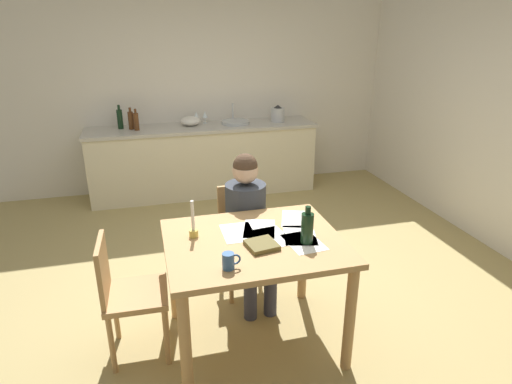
% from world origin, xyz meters
% --- Properties ---
extents(ground_plane, '(5.20, 5.20, 0.04)m').
position_xyz_m(ground_plane, '(0.00, 0.00, -0.02)').
color(ground_plane, tan).
extents(wall_back, '(5.20, 0.12, 2.60)m').
position_xyz_m(wall_back, '(0.00, 2.60, 1.30)').
color(wall_back, silver).
rests_on(wall_back, ground).
extents(kitchen_counter, '(2.90, 0.64, 0.90)m').
position_xyz_m(kitchen_counter, '(0.00, 2.24, 0.45)').
color(kitchen_counter, beige).
rests_on(kitchen_counter, ground).
extents(dining_table, '(1.15, 0.94, 0.80)m').
position_xyz_m(dining_table, '(-0.11, -0.77, 0.68)').
color(dining_table, tan).
rests_on(dining_table, ground).
extents(chair_at_table, '(0.42, 0.42, 0.88)m').
position_xyz_m(chair_at_table, '(-0.02, -0.06, 0.49)').
color(chair_at_table, tan).
rests_on(chair_at_table, ground).
extents(person_seated, '(0.34, 0.60, 1.19)m').
position_xyz_m(person_seated, '(-0.01, -0.20, 0.68)').
color(person_seated, '#333842').
rests_on(person_seated, ground).
extents(chair_side_empty, '(0.41, 0.41, 0.86)m').
position_xyz_m(chair_side_empty, '(-0.95, -0.67, 0.48)').
color(chair_side_empty, tan).
rests_on(chair_side_empty, ground).
extents(coffee_mug, '(0.11, 0.07, 0.10)m').
position_xyz_m(coffee_mug, '(-0.34, -1.07, 0.85)').
color(coffee_mug, '#33598C').
rests_on(coffee_mug, dining_table).
extents(candlestick, '(0.06, 0.06, 0.26)m').
position_xyz_m(candlestick, '(-0.48, -0.62, 0.87)').
color(candlestick, gold).
rests_on(candlestick, dining_table).
extents(book_magazine, '(0.21, 0.21, 0.03)m').
position_xyz_m(book_magazine, '(-0.09, -0.88, 0.81)').
color(book_magazine, brown).
rests_on(book_magazine, dining_table).
extents(paper_letter, '(0.30, 0.35, 0.00)m').
position_xyz_m(paper_letter, '(0.27, -0.54, 0.80)').
color(paper_letter, white).
rests_on(paper_letter, dining_table).
extents(paper_bill, '(0.28, 0.34, 0.00)m').
position_xyz_m(paper_bill, '(0.20, -0.78, 0.80)').
color(paper_bill, white).
rests_on(paper_bill, dining_table).
extents(paper_envelope, '(0.29, 0.35, 0.00)m').
position_xyz_m(paper_envelope, '(-0.04, -0.62, 0.80)').
color(paper_envelope, white).
rests_on(paper_envelope, dining_table).
extents(paper_receipt, '(0.24, 0.32, 0.00)m').
position_xyz_m(paper_receipt, '(0.19, -0.88, 0.80)').
color(paper_receipt, white).
rests_on(paper_receipt, dining_table).
extents(paper_notice, '(0.25, 0.32, 0.00)m').
position_xyz_m(paper_notice, '(0.01, -0.76, 0.80)').
color(paper_notice, white).
rests_on(paper_notice, dining_table).
extents(paper_flyer, '(0.21, 0.30, 0.00)m').
position_xyz_m(paper_flyer, '(-0.19, -0.64, 0.80)').
color(paper_flyer, white).
rests_on(paper_flyer, dining_table).
extents(wine_bottle_on_table, '(0.08, 0.08, 0.25)m').
position_xyz_m(wine_bottle_on_table, '(0.20, -0.89, 0.91)').
color(wine_bottle_on_table, black).
rests_on(wine_bottle_on_table, dining_table).
extents(sink_unit, '(0.36, 0.36, 0.24)m').
position_xyz_m(sink_unit, '(0.43, 2.24, 0.92)').
color(sink_unit, '#B2B7BC').
rests_on(sink_unit, kitchen_counter).
extents(bottle_oil, '(0.07, 0.07, 0.29)m').
position_xyz_m(bottle_oil, '(-1.00, 2.34, 1.02)').
color(bottle_oil, black).
rests_on(bottle_oil, kitchen_counter).
extents(bottle_vinegar, '(0.07, 0.07, 0.27)m').
position_xyz_m(bottle_vinegar, '(-0.87, 2.27, 1.01)').
color(bottle_vinegar, '#593319').
rests_on(bottle_vinegar, kitchen_counter).
extents(bottle_wine_red, '(0.06, 0.06, 0.26)m').
position_xyz_m(bottle_wine_red, '(-0.81, 2.19, 1.01)').
color(bottle_wine_red, '#593319').
rests_on(bottle_wine_red, kitchen_counter).
extents(mixing_bowl, '(0.25, 0.25, 0.11)m').
position_xyz_m(mixing_bowl, '(-0.14, 2.30, 0.96)').
color(mixing_bowl, white).
rests_on(mixing_bowl, kitchen_counter).
extents(stovetop_kettle, '(0.18, 0.18, 0.22)m').
position_xyz_m(stovetop_kettle, '(1.00, 2.24, 1.00)').
color(stovetop_kettle, '#B7BABF').
rests_on(stovetop_kettle, kitchen_counter).
extents(wine_glass_near_sink, '(0.07, 0.07, 0.15)m').
position_xyz_m(wine_glass_near_sink, '(0.06, 2.39, 1.01)').
color(wine_glass_near_sink, silver).
rests_on(wine_glass_near_sink, kitchen_counter).
extents(wine_glass_by_kettle, '(0.07, 0.07, 0.15)m').
position_xyz_m(wine_glass_by_kettle, '(-0.06, 2.39, 1.01)').
color(wine_glass_by_kettle, silver).
rests_on(wine_glass_by_kettle, kitchen_counter).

